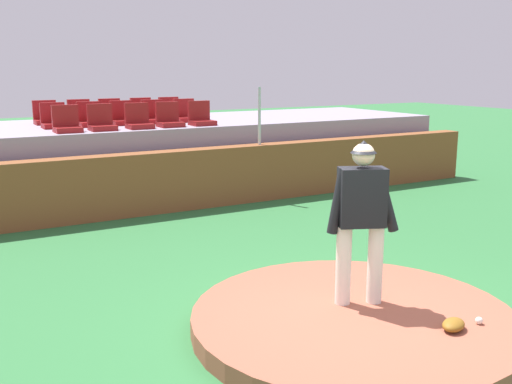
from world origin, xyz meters
name	(u,v)px	position (x,y,z in m)	size (l,w,h in m)	color
ground_plane	(353,330)	(0.00, 0.00, 0.00)	(60.00, 60.00, 0.00)	#2C6B36
pitchers_mound	(353,321)	(0.00, 0.00, 0.10)	(3.40, 3.40, 0.20)	#9A523D
pitcher	(361,211)	(0.20, 0.18, 1.23)	(0.76, 0.43, 1.77)	white
baseball	(479,321)	(0.90, -0.85, 0.24)	(0.07, 0.07, 0.07)	white
fielding_glove	(453,325)	(0.57, -0.82, 0.26)	(0.30, 0.20, 0.11)	brown
brick_barrier	(156,182)	(0.00, 5.96, 0.58)	(15.57, 0.40, 1.15)	brown
fence_post_right	(259,116)	(2.25, 5.96, 1.74)	(0.06, 0.06, 1.17)	silver
bleacher_platform	(120,158)	(0.00, 8.19, 0.76)	(14.82, 3.61, 1.52)	gray
stadium_chair_0	(67,124)	(-1.37, 6.88, 1.67)	(0.48, 0.44, 0.50)	maroon
stadium_chair_1	(101,122)	(-0.72, 6.90, 1.67)	(0.48, 0.44, 0.50)	maroon
stadium_chair_2	(138,120)	(0.02, 6.88, 1.67)	(0.48, 0.44, 0.50)	maroon
stadium_chair_3	(169,119)	(0.67, 6.92, 1.67)	(0.48, 0.44, 0.50)	maroon
stadium_chair_4	(201,118)	(1.38, 6.91, 1.67)	(0.48, 0.44, 0.50)	maroon
stadium_chair_5	(54,120)	(-1.43, 7.80, 1.67)	(0.48, 0.44, 0.50)	maroon
stadium_chair_6	(90,119)	(-0.71, 7.78, 1.67)	(0.48, 0.44, 0.50)	maroon
stadium_chair_7	(123,117)	(-0.02, 7.81, 1.67)	(0.48, 0.44, 0.50)	maroon
stadium_chair_8	(154,116)	(0.67, 7.82, 1.67)	(0.48, 0.44, 0.50)	maroon
stadium_chair_9	(185,114)	(1.42, 7.84, 1.67)	(0.48, 0.44, 0.50)	maroon
stadium_chair_10	(46,117)	(-1.42, 8.72, 1.67)	(0.48, 0.44, 0.50)	maroon
stadium_chair_11	(80,115)	(-0.69, 8.74, 1.67)	(0.48, 0.44, 0.50)	maroon
stadium_chair_12	(111,114)	(-0.01, 8.73, 1.67)	(0.48, 0.44, 0.50)	maroon
stadium_chair_13	(142,113)	(0.72, 8.73, 1.67)	(0.48, 0.44, 0.50)	maroon
stadium_chair_14	(170,112)	(1.40, 8.72, 1.67)	(0.48, 0.44, 0.50)	maroon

